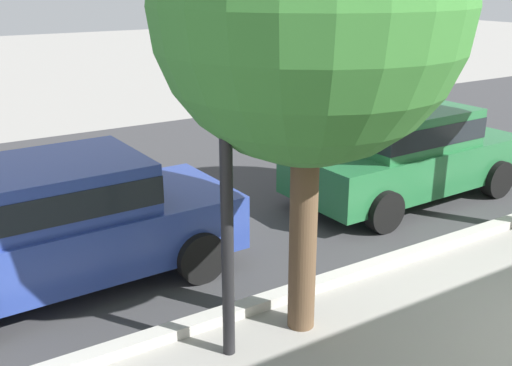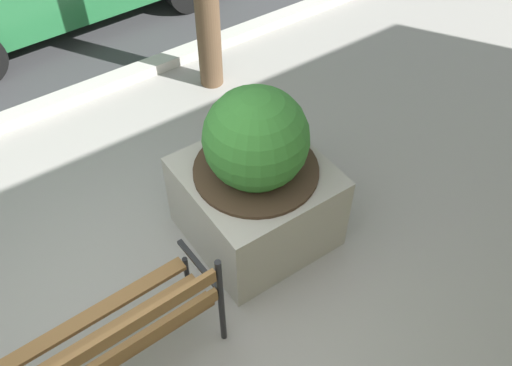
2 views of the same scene
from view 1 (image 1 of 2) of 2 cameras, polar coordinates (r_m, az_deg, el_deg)
street_surface at (r=11.77m, az=-0.92°, el=1.50°), size 60.00×9.00×0.01m
curb_stone at (r=8.42m, az=15.66°, el=-6.18°), size 60.00×0.20×0.12m
street_tree_near_bench at (r=5.61m, az=5.13°, el=16.46°), size 2.95×2.95×4.79m
parked_car_blue at (r=7.41m, az=-18.14°, el=-3.36°), size 4.15×2.01×1.56m
parked_car_green at (r=10.18m, az=13.99°, el=3.04°), size 4.15×2.01×1.56m
lamp_post at (r=5.19m, az=-2.98°, el=8.00°), size 0.32×0.32×3.90m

